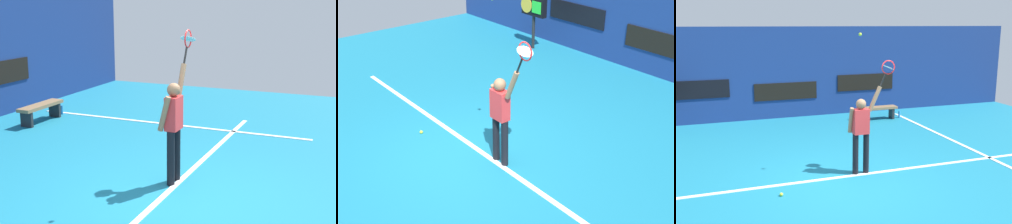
{
  "view_description": "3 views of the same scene",
  "coord_description": "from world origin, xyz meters",
  "views": [
    {
      "loc": [
        -6.44,
        -2.53,
        3.01
      ],
      "look_at": [
        0.49,
        0.45,
        1.21
      ],
      "focal_mm": 51.06,
      "sensor_mm": 36.0,
      "label": 1
    },
    {
      "loc": [
        5.78,
        -3.92,
        4.54
      ],
      "look_at": [
        0.51,
        0.47,
        1.02
      ],
      "focal_mm": 46.13,
      "sensor_mm": 36.0,
      "label": 2
    },
    {
      "loc": [
        -2.6,
        -7.44,
        3.27
      ],
      "look_at": [
        0.37,
        1.12,
        1.25
      ],
      "focal_mm": 42.64,
      "sensor_mm": 36.0,
      "label": 3
    }
  ],
  "objects": [
    {
      "name": "sponsor_banner_center",
      "position": [
        0.0,
        6.23,
        0.95
      ],
      "size": [
        2.2,
        0.03,
        0.6
      ],
      "primitive_type": "cube",
      "color": "black"
    },
    {
      "name": "court_baseline",
      "position": [
        0.0,
        0.27,
        0.01
      ],
      "size": [
        10.0,
        0.1,
        0.01
      ],
      "primitive_type": "cube",
      "color": "white",
      "rests_on": "ground_plane"
    },
    {
      "name": "water_bottle",
      "position": [
        3.77,
        4.92,
        0.12
      ],
      "size": [
        0.07,
        0.07,
        0.24
      ],
      "primitive_type": "cylinder",
      "color": "#338CD8",
      "rests_on": "ground_plane"
    },
    {
      "name": "ground_plane",
      "position": [
        0.0,
        0.0,
        0.0
      ],
      "size": [
        18.0,
        18.0,
        0.0
      ],
      "primitive_type": "plane",
      "color": "teal"
    },
    {
      "name": "tennis_racket",
      "position": [
        1.1,
        0.35,
        2.31
      ],
      "size": [
        0.42,
        0.27,
        0.62
      ],
      "color": "black"
    },
    {
      "name": "sponsor_banner_starboard",
      "position": [
        3.0,
        6.23,
        1.13
      ],
      "size": [
        2.2,
        0.03,
        0.6
      ],
      "primitive_type": "cube",
      "color": "black"
    },
    {
      "name": "back_wall",
      "position": [
        0.0,
        6.35,
        1.59
      ],
      "size": [
        18.0,
        0.2,
        3.17
      ],
      "primitive_type": "cube",
      "color": "navy",
      "rests_on": "ground_plane"
    },
    {
      "name": "spare_ball",
      "position": [
        -1.39,
        -0.26,
        0.03
      ],
      "size": [
        0.07,
        0.07,
        0.07
      ],
      "primitive_type": "sphere",
      "color": "#CCE033",
      "rests_on": "ground_plane"
    },
    {
      "name": "sponsor_banner_portside",
      "position": [
        -3.0,
        6.23,
        1.16
      ],
      "size": [
        2.2,
        0.03,
        0.6
      ],
      "primitive_type": "cube",
      "color": "black"
    },
    {
      "name": "tennis_ball",
      "position": [
        0.43,
        0.26,
        3.05
      ],
      "size": [
        0.07,
        0.07,
        0.07
      ],
      "primitive_type": "sphere",
      "color": "#CCE033"
    },
    {
      "name": "court_bench",
      "position": [
        2.92,
        4.92,
        0.34
      ],
      "size": [
        1.4,
        0.36,
        0.45
      ],
      "color": "olive",
      "rests_on": "ground_plane"
    },
    {
      "name": "tennis_player",
      "position": [
        0.5,
        0.35,
        1.01
      ],
      "size": [
        0.73,
        0.31,
        1.96
      ],
      "color": "black",
      "rests_on": "ground_plane"
    },
    {
      "name": "court_sideline",
      "position": [
        3.91,
        2.0,
        0.01
      ],
      "size": [
        0.1,
        7.0,
        0.01
      ],
      "primitive_type": "cube",
      "color": "white",
      "rests_on": "ground_plane"
    }
  ]
}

